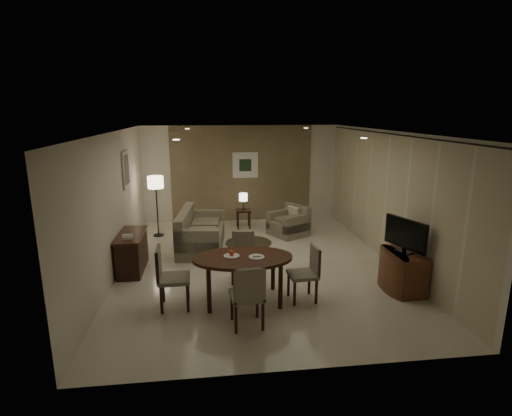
{
  "coord_description": "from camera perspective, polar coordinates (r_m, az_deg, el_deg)",
  "views": [
    {
      "loc": [
        -0.98,
        -7.68,
        3.09
      ],
      "look_at": [
        0.0,
        0.2,
        1.15
      ],
      "focal_mm": 28.0,
      "sensor_mm": 36.0,
      "label": 1
    }
  ],
  "objects": [
    {
      "name": "room_shell",
      "position": [
        8.32,
        -0.17,
        1.66
      ],
      "size": [
        5.5,
        7.0,
        2.7
      ],
      "color": "beige",
      "rests_on": "ground"
    },
    {
      "name": "taupe_accent",
      "position": [
        11.34,
        -2.05,
        4.9
      ],
      "size": [
        3.96,
        0.03,
        2.7
      ],
      "primitive_type": "cube",
      "color": "#7F714F",
      "rests_on": "wall_back"
    },
    {
      "name": "curtain_wall",
      "position": [
        8.69,
        18.01,
        1.3
      ],
      "size": [
        0.08,
        6.7,
        2.58
      ],
      "primitive_type": null,
      "color": "beige",
      "rests_on": "wall_right"
    },
    {
      "name": "curtain_rod",
      "position": [
        8.52,
        18.67,
        10.0
      ],
      "size": [
        0.03,
        6.8,
        0.03
      ],
      "primitive_type": "cylinder",
      "rotation": [
        1.57,
        0.0,
        0.0
      ],
      "color": "black",
      "rests_on": "wall_right"
    },
    {
      "name": "art_back_frame",
      "position": [
        11.29,
        -1.54,
        6.15
      ],
      "size": [
        0.72,
        0.03,
        0.72
      ],
      "primitive_type": "cube",
      "color": "silver",
      "rests_on": "wall_back"
    },
    {
      "name": "art_back_canvas",
      "position": [
        11.27,
        -1.54,
        6.14
      ],
      "size": [
        0.34,
        0.01,
        0.34
      ],
      "primitive_type": "cube",
      "color": "#1C331F",
      "rests_on": "wall_back"
    },
    {
      "name": "art_left_frame",
      "position": [
        9.13,
        -18.09,
        5.25
      ],
      "size": [
        0.03,
        0.6,
        0.8
      ],
      "primitive_type": "cube",
      "color": "silver",
      "rests_on": "wall_left"
    },
    {
      "name": "art_left_canvas",
      "position": [
        9.13,
        -17.99,
        5.26
      ],
      "size": [
        0.01,
        0.46,
        0.64
      ],
      "primitive_type": "cube",
      "color": "gray",
      "rests_on": "wall_left"
    },
    {
      "name": "downlight_nl",
      "position": [
        5.91,
        -11.32,
        9.54
      ],
      "size": [
        0.1,
        0.1,
        0.01
      ],
      "primitive_type": "cylinder",
      "color": "white",
      "rests_on": "ceiling"
    },
    {
      "name": "downlight_nr",
      "position": [
        6.35,
        15.14,
        9.61
      ],
      "size": [
        0.1,
        0.1,
        0.01
      ],
      "primitive_type": "cylinder",
      "color": "white",
      "rests_on": "ceiling"
    },
    {
      "name": "downlight_fl",
      "position": [
        9.49,
        -9.8,
        11.1
      ],
      "size": [
        0.1,
        0.1,
        0.01
      ],
      "primitive_type": "cylinder",
      "color": "white",
      "rests_on": "ceiling"
    },
    {
      "name": "downlight_fr",
      "position": [
        9.78,
        7.14,
        11.26
      ],
      "size": [
        0.1,
        0.1,
        0.01
      ],
      "primitive_type": "cylinder",
      "color": "white",
      "rests_on": "ceiling"
    },
    {
      "name": "console_desk",
      "position": [
        8.28,
        -17.28,
        -6.05
      ],
      "size": [
        0.48,
        1.2,
        0.75
      ],
      "primitive_type": null,
      "color": "#412615",
      "rests_on": "floor"
    },
    {
      "name": "telephone",
      "position": [
        7.87,
        -17.87,
        -3.87
      ],
      "size": [
        0.2,
        0.14,
        0.09
      ],
      "primitive_type": null,
      "color": "white",
      "rests_on": "console_desk"
    },
    {
      "name": "tv_cabinet",
      "position": [
        7.55,
        20.29,
        -8.43
      ],
      "size": [
        0.48,
        0.9,
        0.7
      ],
      "primitive_type": null,
      "color": "brown",
      "rests_on": "floor"
    },
    {
      "name": "flat_tv",
      "position": [
        7.33,
        20.58,
        -3.58
      ],
      "size": [
        0.36,
        0.85,
        0.6
      ],
      "primitive_type": null,
      "rotation": [
        0.0,
        0.0,
        0.35
      ],
      "color": "black",
      "rests_on": "tv_cabinet"
    },
    {
      "name": "dining_table",
      "position": [
        6.71,
        -1.87,
        -10.07
      ],
      "size": [
        1.64,
        1.03,
        0.77
      ],
      "primitive_type": null,
      "color": "#412615",
      "rests_on": "floor"
    },
    {
      "name": "chair_near",
      "position": [
        5.94,
        -1.32,
        -12.26
      ],
      "size": [
        0.51,
        0.51,
        0.98
      ],
      "primitive_type": null,
      "rotation": [
        0.0,
        0.0,
        3.22
      ],
      "color": "gray",
      "rests_on": "floor"
    },
    {
      "name": "chair_far",
      "position": [
        7.39,
        -1.89,
        -7.18
      ],
      "size": [
        0.5,
        0.5,
        0.91
      ],
      "primitive_type": null,
      "rotation": [
        0.0,
        0.0,
        -0.14
      ],
      "color": "gray",
      "rests_on": "floor"
    },
    {
      "name": "chair_left",
      "position": [
        6.57,
        -11.59,
        -9.73
      ],
      "size": [
        0.5,
        0.5,
        1.01
      ],
      "primitive_type": null,
      "rotation": [
        0.0,
        0.0,
        1.6
      ],
      "color": "gray",
      "rests_on": "floor"
    },
    {
      "name": "chair_right",
      "position": [
        6.74,
        6.65,
        -9.32
      ],
      "size": [
        0.48,
        0.48,
        0.92
      ],
      "primitive_type": null,
      "rotation": [
        0.0,
        0.0,
        -1.5
      ],
      "color": "gray",
      "rests_on": "floor"
    },
    {
      "name": "plate_a",
      "position": [
        6.59,
        -3.51,
        -6.84
      ],
      "size": [
        0.26,
        0.26,
        0.02
      ],
      "primitive_type": "cylinder",
      "color": "white",
      "rests_on": "dining_table"
    },
    {
      "name": "plate_b",
      "position": [
        6.53,
        0.08,
        -7.01
      ],
      "size": [
        0.26,
        0.26,
        0.02
      ],
      "primitive_type": "cylinder",
      "color": "white",
      "rests_on": "dining_table"
    },
    {
      "name": "fruit_apple",
      "position": [
        6.57,
        -3.51,
        -6.41
      ],
      "size": [
        0.09,
        0.09,
        0.09
      ],
      "primitive_type": "sphere",
      "color": "red",
      "rests_on": "plate_a"
    },
    {
      "name": "napkin",
      "position": [
        6.52,
        0.08,
        -6.82
      ],
      "size": [
        0.12,
        0.08,
        0.03
      ],
      "primitive_type": "cube",
      "color": "white",
      "rests_on": "plate_b"
    },
    {
      "name": "round_rug",
      "position": [
        9.62,
        -1.08,
        -4.98
      ],
      "size": [
        1.11,
        1.11,
        0.01
      ],
      "primitive_type": "cylinder",
      "color": "#443C26",
      "rests_on": "floor"
    },
    {
      "name": "sofa",
      "position": [
        9.23,
        -7.81,
        -3.07
      ],
      "size": [
        1.96,
        1.13,
        0.88
      ],
      "primitive_type": null,
      "rotation": [
        0.0,
        0.0,
        1.47
      ],
      "color": "gray",
      "rests_on": "floor"
    },
    {
      "name": "armchair",
      "position": [
        10.14,
        4.64,
        -1.85
      ],
      "size": [
        1.1,
        1.12,
        0.75
      ],
      "primitive_type": null,
      "rotation": [
        0.0,
        0.0,
        -1.07
      ],
      "color": "gray",
      "rests_on": "floor"
    },
    {
      "name": "side_table",
      "position": [
        10.78,
        -1.81,
        -1.55
      ],
      "size": [
        0.39,
        0.39,
        0.5
      ],
      "primitive_type": null,
      "color": "black",
      "rests_on": "floor"
    },
    {
      "name": "table_lamp",
      "position": [
        10.66,
        -1.83,
        1.04
      ],
      "size": [
        0.22,
        0.22,
        0.5
      ],
      "primitive_type": null,
      "color": "#FFEAC1",
      "rests_on": "side_table"
    },
    {
      "name": "floor_lamp",
      "position": [
        10.27,
        -13.97,
        0.22
      ],
      "size": [
        0.39,
        0.39,
        1.52
      ],
      "primitive_type": null,
      "color": "#FFE5B7",
      "rests_on": "floor"
    }
  ]
}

